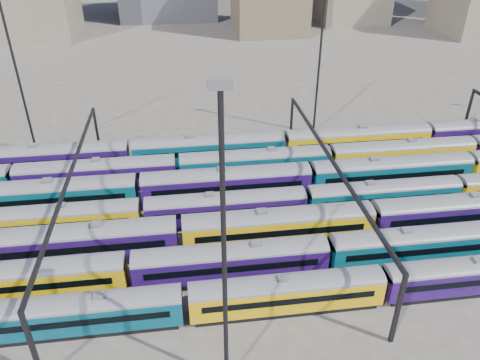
{
  "coord_description": "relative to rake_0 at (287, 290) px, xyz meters",
  "views": [
    {
      "loc": [
        -7.24,
        -46.63,
        33.85
      ],
      "look_at": [
        -0.26,
        4.87,
        3.0
      ],
      "focal_mm": 35.0,
      "sensor_mm": 36.0,
      "label": 1
    }
  ],
  "objects": [
    {
      "name": "mast_2",
      "position": [
        -6.49,
        -7.0,
        11.52
      ],
      "size": [
        1.4,
        0.5,
        25.6
      ],
      "color": "black",
      "rests_on": "ground"
    },
    {
      "name": "gantry_1",
      "position": [
        -21.49,
        15.0,
        4.34
      ],
      "size": [
        0.35,
        40.35,
        8.03
      ],
      "color": "black",
      "rests_on": "ground"
    },
    {
      "name": "gantry_2",
      "position": [
        8.51,
        15.0,
        4.34
      ],
      "size": [
        0.35,
        40.35,
        8.03
      ],
      "color": "black",
      "rests_on": "ground"
    },
    {
      "name": "rake_6",
      "position": [
        6.35,
        30.0,
        0.49
      ],
      "size": [
        135.72,
        3.31,
        5.59
      ],
      "color": "black",
      "rests_on": "ground"
    },
    {
      "name": "rake_1",
      "position": [
        -4.71,
        5.0,
        0.19
      ],
      "size": [
        142.65,
        2.98,
        5.02
      ],
      "color": "black",
      "rests_on": "ground"
    },
    {
      "name": "mast_3",
      "position": [
        13.51,
        39.0,
        11.52
      ],
      "size": [
        1.4,
        0.5,
        25.6
      ],
      "color": "black",
      "rests_on": "ground"
    },
    {
      "name": "rake_3",
      "position": [
        -4.12,
        15.0,
        0.11
      ],
      "size": [
        138.5,
        2.89,
        4.87
      ],
      "color": "black",
      "rests_on": "ground"
    },
    {
      "name": "rake_0",
      "position": [
        0.0,
        0.0,
        0.0
      ],
      "size": [
        94.64,
        2.77,
        4.66
      ],
      "color": "black",
      "rests_on": "ground"
    },
    {
      "name": "rake_4",
      "position": [
        -3.5,
        20.0,
        0.44
      ],
      "size": [
        111.17,
        3.25,
        5.49
      ],
      "color": "black",
      "rests_on": "ground"
    },
    {
      "name": "mast_1",
      "position": [
        -31.49,
        37.0,
        11.52
      ],
      "size": [
        1.4,
        0.5,
        25.6
      ],
      "color": "black",
      "rests_on": "ground"
    },
    {
      "name": "rake_2",
      "position": [
        -9.78,
        10.0,
        0.4
      ],
      "size": [
        131.81,
        3.21,
        5.42
      ],
      "color": "black",
      "rests_on": "ground"
    },
    {
      "name": "ground",
      "position": [
        -1.49,
        15.0,
        -2.45
      ],
      "size": [
        500.0,
        500.0,
        0.0
      ],
      "primitive_type": "plane",
      "color": "#48423D",
      "rests_on": "ground"
    },
    {
      "name": "rake_5",
      "position": [
        11.86,
        25.0,
        0.34
      ],
      "size": [
        128.92,
        3.14,
        5.3
      ],
      "color": "black",
      "rests_on": "ground"
    }
  ]
}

